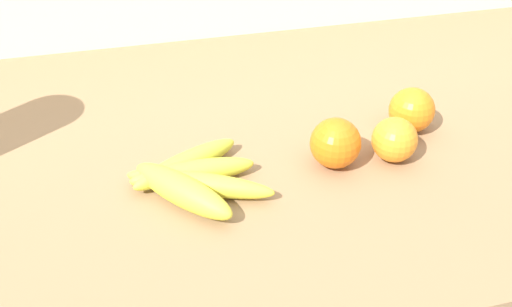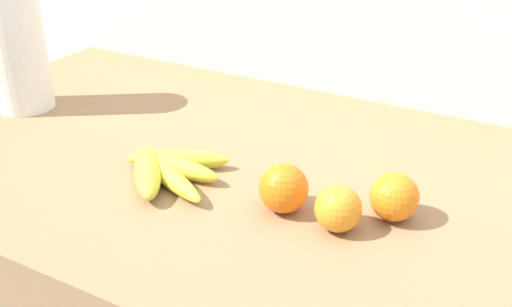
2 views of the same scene
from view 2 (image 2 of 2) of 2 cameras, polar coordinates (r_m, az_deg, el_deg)
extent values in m
cube|color=silver|center=(1.43, 12.78, -4.42)|extent=(2.10, 0.06, 1.30)
ellipsoid|color=gold|center=(0.98, -10.12, -1.63)|extent=(0.14, 0.16, 0.04)
ellipsoid|color=yellow|center=(0.98, -8.46, -1.89)|extent=(0.20, 0.12, 0.03)
ellipsoid|color=yellow|center=(1.00, -7.81, -1.16)|extent=(0.17, 0.04, 0.03)
ellipsoid|color=#CFD138|center=(1.02, -7.35, -0.56)|extent=(0.17, 0.11, 0.03)
sphere|color=orange|center=(0.89, 2.62, -3.29)|extent=(0.07, 0.07, 0.07)
sphere|color=orange|center=(0.86, 7.70, -5.15)|extent=(0.07, 0.07, 0.07)
sphere|color=orange|center=(0.89, 12.85, -3.99)|extent=(0.07, 0.07, 0.07)
cylinder|color=white|center=(1.30, -21.70, 9.89)|extent=(0.11, 0.11, 0.28)
cylinder|color=gray|center=(1.30, -21.81, 10.52)|extent=(0.02, 0.02, 0.31)
camera|label=1|loc=(0.61, -54.70, 16.68)|focal=38.24mm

